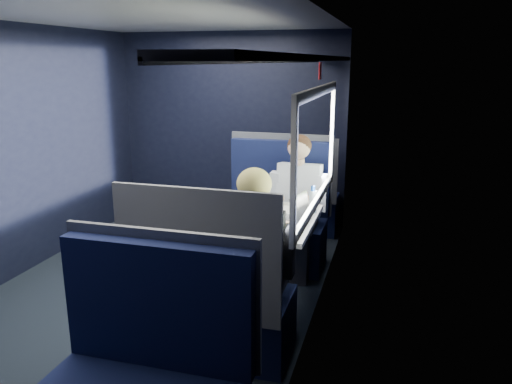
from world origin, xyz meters
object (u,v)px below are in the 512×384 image
(woman, at_px, (256,253))
(bottle_small, at_px, (313,201))
(seat_bay_far, at_px, (213,302))
(seat_row_front, at_px, (294,199))
(table, at_px, (272,228))
(man, at_px, (297,199))
(cup, at_px, (303,205))
(seat_bay_near, at_px, (274,222))
(laptop, at_px, (293,214))

(woman, distance_m, bottle_small, 0.98)
(seat_bay_far, relative_size, seat_row_front, 1.09)
(table, height_order, seat_row_front, seat_row_front)
(seat_row_front, xyz_separation_m, man, (0.25, -1.10, 0.31))
(bottle_small, bearing_deg, cup, 142.30)
(seat_bay_far, bearing_deg, seat_bay_near, 90.38)
(cup, bearing_deg, bottle_small, -37.70)
(bottle_small, bearing_deg, table, -139.88)
(seat_bay_far, relative_size, man, 0.95)
(woman, bearing_deg, cup, 82.76)
(seat_bay_far, distance_m, woman, 0.43)
(seat_bay_far, bearing_deg, table, 78.22)
(seat_row_front, height_order, bottle_small, seat_row_front)
(table, bearing_deg, seat_bay_near, 102.56)
(seat_row_front, xyz_separation_m, bottle_small, (0.47, -1.56, 0.43))
(seat_row_front, relative_size, cup, 13.79)
(man, bearing_deg, seat_bay_near, 146.56)
(seat_row_front, distance_m, cup, 1.58)
(table, xyz_separation_m, man, (0.07, 0.70, 0.06))
(table, height_order, bottle_small, bottle_small)
(seat_row_front, height_order, cup, seat_row_front)
(table, xyz_separation_m, laptop, (0.18, -0.04, 0.14))
(seat_row_front, relative_size, bottle_small, 5.05)
(table, distance_m, laptop, 0.23)
(bottle_small, relative_size, cup, 2.73)
(seat_bay_near, xyz_separation_m, bottle_small, (0.48, -0.63, 0.42))
(bottle_small, height_order, cup, bottle_small)
(seat_bay_far, distance_m, seat_row_front, 2.67)
(man, xyz_separation_m, woman, (0.00, -1.41, 0.01))
(table, bearing_deg, woman, -84.55)
(table, bearing_deg, bottle_small, 40.12)
(seat_row_front, bearing_deg, woman, -84.30)
(woman, distance_m, cup, 1.03)
(man, bearing_deg, woman, -90.00)
(seat_row_front, relative_size, man, 0.88)
(seat_bay_far, distance_m, cup, 1.30)
(table, xyz_separation_m, bottle_small, (0.29, 0.24, 0.18))
(seat_bay_far, distance_m, bottle_small, 1.28)
(seat_bay_near, bearing_deg, laptop, -67.99)
(seat_bay_near, xyz_separation_m, laptop, (0.37, -0.92, 0.38))
(man, distance_m, laptop, 0.76)
(table, height_order, man, man)
(man, relative_size, laptop, 3.80)
(cup, bearing_deg, woman, -97.24)
(cup, bearing_deg, man, 108.38)
(woman, relative_size, cup, 15.72)
(table, relative_size, bottle_small, 4.35)
(man, bearing_deg, table, -95.52)
(table, relative_size, man, 0.76)
(cup, bearing_deg, table, -122.43)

